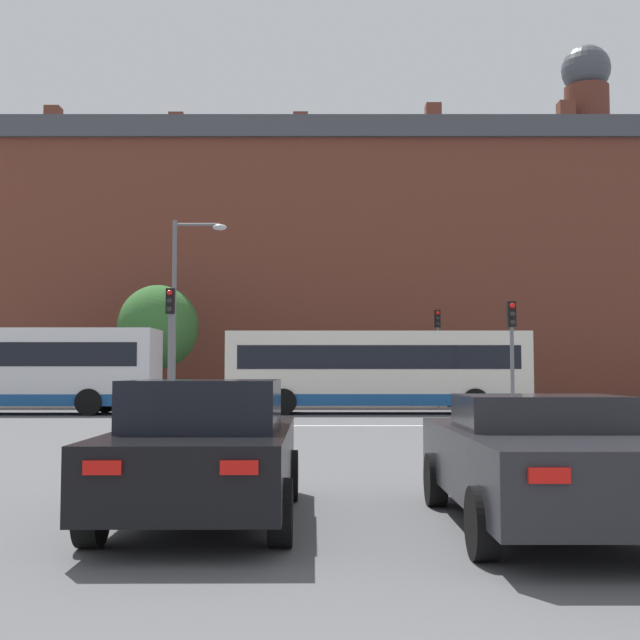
{
  "coord_description": "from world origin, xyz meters",
  "views": [
    {
      "loc": [
        -0.53,
        -2.33,
        1.63
      ],
      "look_at": [
        -0.63,
        28.85,
        3.64
      ],
      "focal_mm": 45.0,
      "sensor_mm": 36.0,
      "label": 1
    }
  ],
  "objects_px": {
    "bus_crossing_trailing": "(7,368)",
    "street_lamp_junction": "(186,297)",
    "car_roadster_right": "(546,460)",
    "traffic_light_far_right": "(440,342)",
    "bus_crossing_lead": "(379,370)",
    "traffic_light_near_right": "(515,341)",
    "car_saloon_left": "(208,449)",
    "pedestrian_walking_west": "(453,385)",
    "pedestrian_walking_east": "(269,385)",
    "pedestrian_waiting": "(463,386)",
    "traffic_light_near_left": "(172,333)"
  },
  "relations": [
    {
      "from": "pedestrian_waiting",
      "to": "pedestrian_walking_east",
      "type": "distance_m",
      "value": 9.06
    },
    {
      "from": "bus_crossing_trailing",
      "to": "car_saloon_left",
      "type": "bearing_deg",
      "value": -153.62
    },
    {
      "from": "street_lamp_junction",
      "to": "pedestrian_waiting",
      "type": "xyz_separation_m",
      "value": [
        11.42,
        9.21,
        -3.3
      ]
    },
    {
      "from": "pedestrian_walking_west",
      "to": "bus_crossing_lead",
      "type": "bearing_deg",
      "value": -157.47
    },
    {
      "from": "pedestrian_walking_east",
      "to": "street_lamp_junction",
      "type": "bearing_deg",
      "value": -15.78
    },
    {
      "from": "street_lamp_junction",
      "to": "car_saloon_left",
      "type": "bearing_deg",
      "value": -79.49
    },
    {
      "from": "bus_crossing_trailing",
      "to": "street_lamp_junction",
      "type": "relative_size",
      "value": 1.69
    },
    {
      "from": "traffic_light_near_right",
      "to": "pedestrian_waiting",
      "type": "bearing_deg",
      "value": 87.3
    },
    {
      "from": "car_saloon_left",
      "to": "traffic_light_near_right",
      "type": "height_order",
      "value": "traffic_light_near_right"
    },
    {
      "from": "bus_crossing_trailing",
      "to": "traffic_light_near_left",
      "type": "relative_size",
      "value": 2.8
    },
    {
      "from": "car_saloon_left",
      "to": "traffic_light_far_right",
      "type": "relative_size",
      "value": 0.98
    },
    {
      "from": "bus_crossing_trailing",
      "to": "pedestrian_walking_west",
      "type": "distance_m",
      "value": 19.08
    },
    {
      "from": "car_saloon_left",
      "to": "traffic_light_near_right",
      "type": "distance_m",
      "value": 17.66
    },
    {
      "from": "car_roadster_right",
      "to": "bus_crossing_trailing",
      "type": "xyz_separation_m",
      "value": [
        -14.59,
        22.6,
        1.05
      ]
    },
    {
      "from": "pedestrian_waiting",
      "to": "pedestrian_walking_west",
      "type": "distance_m",
      "value": 0.97
    },
    {
      "from": "bus_crossing_trailing",
      "to": "traffic_light_far_right",
      "type": "distance_m",
      "value": 18.48
    },
    {
      "from": "street_lamp_junction",
      "to": "bus_crossing_trailing",
      "type": "bearing_deg",
      "value": 159.2
    },
    {
      "from": "car_saloon_left",
      "to": "pedestrian_waiting",
      "type": "relative_size",
      "value": 2.59
    },
    {
      "from": "bus_crossing_lead",
      "to": "street_lamp_junction",
      "type": "xyz_separation_m",
      "value": [
        -7.08,
        -3.18,
        2.57
      ]
    },
    {
      "from": "car_roadster_right",
      "to": "bus_crossing_lead",
      "type": "height_order",
      "value": "bus_crossing_lead"
    },
    {
      "from": "car_roadster_right",
      "to": "street_lamp_junction",
      "type": "distance_m",
      "value": 21.35
    },
    {
      "from": "traffic_light_near_left",
      "to": "pedestrian_walking_west",
      "type": "xyz_separation_m",
      "value": [
        10.62,
        11.83,
        -1.84
      ]
    },
    {
      "from": "car_roadster_right",
      "to": "street_lamp_junction",
      "type": "bearing_deg",
      "value": 109.93
    },
    {
      "from": "bus_crossing_trailing",
      "to": "street_lamp_junction",
      "type": "distance_m",
      "value": 8.31
    },
    {
      "from": "traffic_light_near_left",
      "to": "car_roadster_right",
      "type": "bearing_deg",
      "value": -66.9
    },
    {
      "from": "traffic_light_far_right",
      "to": "pedestrian_walking_east",
      "type": "distance_m",
      "value": 8.14
    },
    {
      "from": "traffic_light_near_right",
      "to": "car_roadster_right",
      "type": "bearing_deg",
      "value": -102.49
    },
    {
      "from": "traffic_light_near_right",
      "to": "pedestrian_walking_west",
      "type": "height_order",
      "value": "traffic_light_near_right"
    },
    {
      "from": "car_saloon_left",
      "to": "traffic_light_near_left",
      "type": "distance_m",
      "value": 16.5
    },
    {
      "from": "traffic_light_near_left",
      "to": "car_saloon_left",
      "type": "bearing_deg",
      "value": -77.94
    },
    {
      "from": "car_roadster_right",
      "to": "bus_crossing_trailing",
      "type": "bearing_deg",
      "value": 122.82
    },
    {
      "from": "traffic_light_near_right",
      "to": "car_saloon_left",
      "type": "bearing_deg",
      "value": -114.32
    },
    {
      "from": "car_saloon_left",
      "to": "bus_crossing_lead",
      "type": "xyz_separation_m",
      "value": [
        3.49,
        22.54,
        0.93
      ]
    },
    {
      "from": "car_saloon_left",
      "to": "traffic_light_far_right",
      "type": "xyz_separation_m",
      "value": [
        6.63,
        27.59,
        2.19
      ]
    },
    {
      "from": "traffic_light_far_right",
      "to": "pedestrian_waiting",
      "type": "height_order",
      "value": "traffic_light_far_right"
    },
    {
      "from": "bus_crossing_trailing",
      "to": "pedestrian_walking_east",
      "type": "height_order",
      "value": "bus_crossing_trailing"
    },
    {
      "from": "traffic_light_near_left",
      "to": "traffic_light_far_right",
      "type": "bearing_deg",
      "value": 49.06
    },
    {
      "from": "bus_crossing_lead",
      "to": "traffic_light_far_right",
      "type": "xyz_separation_m",
      "value": [
        3.14,
        5.05,
        1.27
      ]
    },
    {
      "from": "car_roadster_right",
      "to": "traffic_light_far_right",
      "type": "bearing_deg",
      "value": 83.8
    },
    {
      "from": "traffic_light_near_left",
      "to": "pedestrian_walking_east",
      "type": "xyz_separation_m",
      "value": [
        2.19,
        12.42,
        -1.83
      ]
    },
    {
      "from": "pedestrian_waiting",
      "to": "street_lamp_junction",
      "type": "bearing_deg",
      "value": 155.79
    },
    {
      "from": "traffic_light_far_right",
      "to": "traffic_light_near_right",
      "type": "distance_m",
      "value": 11.6
    },
    {
      "from": "car_saloon_left",
      "to": "pedestrian_walking_east",
      "type": "relative_size",
      "value": 2.53
    },
    {
      "from": "traffic_light_near_left",
      "to": "pedestrian_walking_west",
      "type": "height_order",
      "value": "traffic_light_near_left"
    },
    {
      "from": "traffic_light_near_left",
      "to": "traffic_light_far_right",
      "type": "relative_size",
      "value": 0.95
    },
    {
      "from": "traffic_light_near_right",
      "to": "bus_crossing_trailing",
      "type": "bearing_deg",
      "value": 161.32
    },
    {
      "from": "pedestrian_waiting",
      "to": "bus_crossing_lead",
      "type": "bearing_deg",
      "value": 171.16
    },
    {
      "from": "car_saloon_left",
      "to": "street_lamp_junction",
      "type": "relative_size",
      "value": 0.62
    },
    {
      "from": "traffic_light_far_right",
      "to": "bus_crossing_lead",
      "type": "bearing_deg",
      "value": -121.86
    },
    {
      "from": "bus_crossing_trailing",
      "to": "pedestrian_waiting",
      "type": "bearing_deg",
      "value": -71.22
    }
  ]
}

